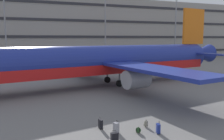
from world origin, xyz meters
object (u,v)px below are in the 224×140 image
Objects in this scene: suitcase_orange at (158,128)px; suitcase_large at (114,138)px; backpack_navy at (145,124)px; backpack_teal at (138,130)px; airliner at (107,61)px; suitcase_red at (116,127)px; suitcase_purple at (101,124)px.

suitcase_orange is 1.03× the size of suitcase_large.
suitcase_large is 1.52× the size of backpack_navy.
suitcase_orange is 1.37m from backpack_teal.
suitcase_red is (-5.14, -16.25, -2.98)m from airliner.
suitcase_red is at bearing -107.56° from airliner.
suitcase_orange is at bearing -23.65° from suitcase_red.
backpack_navy is (3.21, -0.85, -0.12)m from suitcase_purple.
suitcase_purple is at bearing 146.59° from suitcase_orange.
suitcase_large is at bearing -149.73° from backpack_navy.
backpack_teal is 1.33m from backpack_navy.
suitcase_large is 1.81× the size of backpack_teal.
backpack_navy is (-0.21, 1.41, -0.12)m from suitcase_orange.
backpack_teal is at bearing 25.17° from suitcase_large.
backpack_teal is (2.18, 1.02, -0.18)m from suitcase_large.
airliner reaches higher than backpack_navy.
backpack_teal is at bearing -22.94° from suitcase_red.
backpack_navy is (3.20, 1.87, -0.14)m from suitcase_large.
backpack_navy is at bearing -99.59° from airliner.
suitcase_large is at bearing -108.30° from airliner.
suitcase_purple is 1.04× the size of suitcase_large.
airliner is at bearing 77.51° from backpack_teal.
suitcase_orange is at bearing -98.16° from airliner.
backpack_navy is at bearing 39.50° from backpack_teal.
suitcase_large is (-0.76, -1.62, 0.00)m from suitcase_red.
airliner reaches higher than suitcase_large.
suitcase_orange is 1.86× the size of backpack_teal.
suitcase_purple is (-3.42, 2.26, 0.01)m from suitcase_orange.
suitcase_purple is 2.72m from suitcase_large.
suitcase_purple is 1.34m from suitcase_red.
backpack_navy is (2.44, 0.25, -0.14)m from suitcase_red.
suitcase_red is 1.54m from backpack_teal.
airliner is 49.29× the size of suitcase_red.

